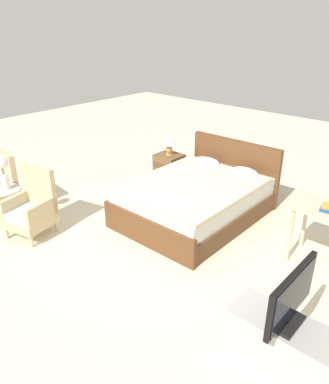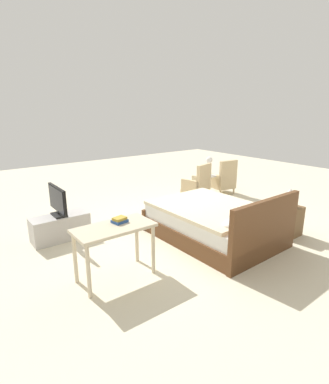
{
  "view_description": "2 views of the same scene",
  "coord_description": "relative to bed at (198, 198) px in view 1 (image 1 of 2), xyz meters",
  "views": [
    {
      "loc": [
        3.0,
        -3.09,
        2.69
      ],
      "look_at": [
        0.33,
        -0.13,
        0.84
      ],
      "focal_mm": 35.0,
      "sensor_mm": 36.0,
      "label": 1
    },
    {
      "loc": [
        3.69,
        4.23,
        2.21
      ],
      "look_at": [
        0.35,
        -0.13,
        0.67
      ],
      "focal_mm": 28.0,
      "sensor_mm": 36.0,
      "label": 2
    }
  ],
  "objects": [
    {
      "name": "armchair_by_window_right",
      "position": [
        -1.36,
        -1.88,
        0.08
      ],
      "size": [
        0.65,
        0.65,
        0.92
      ],
      "color": "#CCB284",
      "rests_on": "ground_plane"
    },
    {
      "name": "tv_flatscreen",
      "position": [
        2.15,
        -1.62,
        0.4
      ],
      "size": [
        0.2,
        0.75,
        0.51
      ],
      "color": "black",
      "rests_on": "tv_stand"
    },
    {
      "name": "flower_vase",
      "position": [
        -1.83,
        -1.97,
        0.55
      ],
      "size": [
        0.17,
        0.17,
        0.48
      ],
      "color": "silver",
      "rests_on": "side_table"
    },
    {
      "name": "nightstand",
      "position": [
        -1.15,
        0.67,
        -0.03
      ],
      "size": [
        0.44,
        0.41,
        0.54
      ],
      "color": "brown",
      "rests_on": "ground_plane"
    },
    {
      "name": "side_table",
      "position": [
        -1.83,
        -1.97,
        0.05
      ],
      "size": [
        0.4,
        0.4,
        0.55
      ],
      "color": "beige",
      "rests_on": "ground_plane"
    },
    {
      "name": "bed",
      "position": [
        0.0,
        0.0,
        0.0
      ],
      "size": [
        1.59,
        2.15,
        0.96
      ],
      "color": "brown",
      "rests_on": "ground_plane"
    },
    {
      "name": "table_lamp",
      "position": [
        -1.15,
        0.67,
        0.46
      ],
      "size": [
        0.22,
        0.22,
        0.33
      ],
      "color": "tan",
      "rests_on": "nightstand"
    },
    {
      "name": "tv_stand",
      "position": [
        2.14,
        -1.62,
        -0.08
      ],
      "size": [
        0.96,
        0.4,
        0.44
      ],
      "color": "#B7B2AD",
      "rests_on": "ground_plane"
    },
    {
      "name": "ground_plane",
      "position": [
        -0.05,
        -0.91,
        -0.3
      ],
      "size": [
        16.0,
        16.0,
        0.0
      ],
      "primitive_type": "plane",
      "color": "beige"
    }
  ]
}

